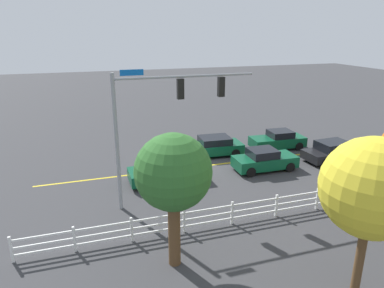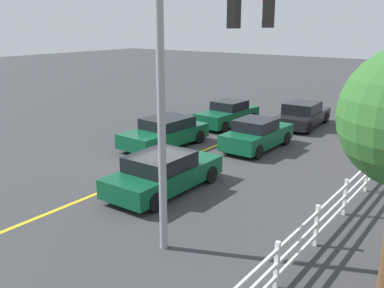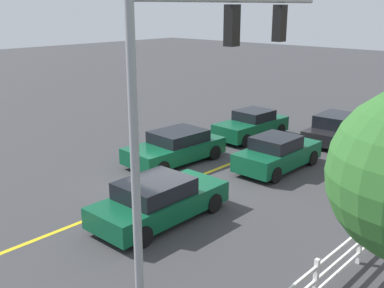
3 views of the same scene
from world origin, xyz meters
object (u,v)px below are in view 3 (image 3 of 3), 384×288
car_1 (252,125)px  car_3 (337,128)px  car_2 (277,153)px  car_0 (176,147)px  car_4 (159,200)px

car_1 → car_3: (-2.40, 3.48, -0.01)m
car_2 → car_3: bearing=1.1°
car_1 → car_2: car_2 is taller
car_0 → car_3: bearing=157.6°
car_4 → car_2: bearing=-1.5°
car_2 → car_0: bearing=121.2°
car_2 → car_4: bearing=179.4°
car_4 → car_0: bearing=39.0°
car_1 → car_2: size_ratio=1.02×
car_0 → car_1: bearing=-178.9°
car_1 → car_3: bearing=127.4°
car_0 → car_2: 4.31m
car_3 → car_2: bearing=177.2°
car_1 → car_3: car_1 is taller
car_1 → car_4: car_1 is taller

